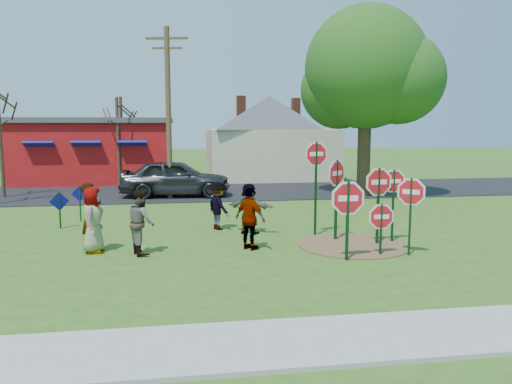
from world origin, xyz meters
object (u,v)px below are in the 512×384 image
stop_sign_d (379,187)px  person_b (91,217)px  stop_sign_b (316,164)px  stop_sign_a (348,204)px  leafy_tree (369,74)px  person_a (93,220)px  utility_pole (168,110)px  suv (176,178)px  stop_sign_c (394,189)px

stop_sign_d → person_b: (-8.13, 0.45, -0.73)m
stop_sign_b → person_b: stop_sign_b is taller
stop_sign_a → leafy_tree: 12.98m
stop_sign_b → person_b: 6.85m
stop_sign_b → person_a: stop_sign_b is taller
stop_sign_b → utility_pole: bearing=107.7°
stop_sign_b → leafy_tree: bearing=49.2°
stop_sign_b → suv: stop_sign_b is taller
stop_sign_a → stop_sign_b: 3.06m
person_a → leafy_tree: bearing=-44.8°
stop_sign_b → stop_sign_c: stop_sign_b is taller
person_a → utility_pole: size_ratio=0.23×
suv → leafy_tree: bearing=-92.7°
stop_sign_a → leafy_tree: bearing=67.4°
stop_sign_d → utility_pole: 12.16m
leafy_tree → person_a: bearing=-140.7°
person_a → leafy_tree: 15.60m
stop_sign_b → stop_sign_c: bearing=-41.7°
person_b → leafy_tree: size_ratio=0.21×
stop_sign_b → stop_sign_d: (1.48, -1.42, -0.58)m
person_b → leafy_tree: (11.52, 9.21, 4.93)m
stop_sign_c → leafy_tree: 10.78m
stop_sign_b → utility_pole: (-4.65, 8.78, 1.91)m
leafy_tree → stop_sign_d: bearing=-109.3°
person_b → person_a: bearing=-150.9°
stop_sign_c → suv: 12.40m
stop_sign_a → stop_sign_d: 2.13m
suv → utility_pole: 3.30m
suv → leafy_tree: (9.26, -1.11, 4.95)m
stop_sign_b → person_b: (-6.65, -0.97, -1.32)m
stop_sign_d → person_a: stop_sign_d is taller
stop_sign_d → suv: bearing=111.1°
utility_pole → stop_sign_d: bearing=-59.0°
stop_sign_c → leafy_tree: leafy_tree is taller
stop_sign_a → stop_sign_b: size_ratio=0.72×
stop_sign_d → stop_sign_b: bearing=128.6°
person_a → suv: size_ratio=0.34×
stop_sign_a → leafy_tree: leafy_tree is taller
stop_sign_b → stop_sign_d: stop_sign_b is taller
stop_sign_a → person_a: bearing=165.2°
stop_sign_a → suv: size_ratio=0.42×
person_a → utility_pole: (1.93, 9.89, 3.27)m
stop_sign_c → person_b: (-8.67, 0.27, -0.66)m
stop_sign_a → suv: bearing=110.5°
stop_sign_c → person_a: stop_sign_c is taller
stop_sign_d → leafy_tree: size_ratio=0.26×
person_a → suv: 10.69m
stop_sign_a → leafy_tree: size_ratio=0.24×
utility_pole → leafy_tree: 9.69m
stop_sign_b → person_b: bearing=178.0°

